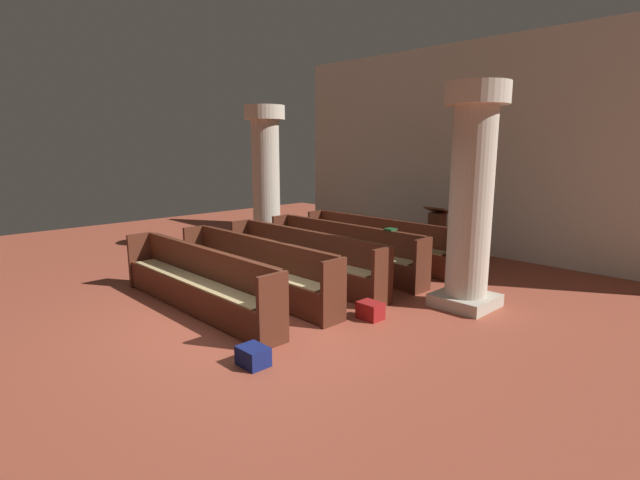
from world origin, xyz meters
The scene contains 13 objects.
ground_plane centered at (0.00, 0.00, 0.00)m, with size 19.20×19.20×0.00m, color #9E4733.
back_wall centered at (0.00, 6.08, 2.25)m, with size 10.00×0.16×4.50m, color beige.
pew_row_0 centered at (-0.83, 3.76, 0.47)m, with size 3.60×0.46×0.89m.
pew_row_1 centered at (-0.83, 2.75, 0.47)m, with size 3.60×0.46×0.89m.
pew_row_2 centered at (-0.83, 1.73, 0.47)m, with size 3.60×0.47×0.89m.
pew_row_3 centered at (-0.83, 0.72, 0.47)m, with size 3.60×0.46×0.89m.
pew_row_4 centered at (-0.83, -0.30, 0.47)m, with size 3.60×0.46×0.89m.
pillar_aisle_side centered at (1.76, 2.64, 1.66)m, with size 0.88×0.88×3.19m.
pillar_far_side centered at (-3.38, 2.95, 1.66)m, with size 0.88×0.88×3.19m.
lectern centered at (-0.29, 5.06, 0.45)m, with size 0.48×0.45×1.08m.
hymn_book centered at (0.12, 2.94, 0.91)m, with size 0.16×0.18×0.03m, color #194723.
kneeler_box_navy centered at (1.16, -0.78, 0.11)m, with size 0.33×0.26×0.21m, color navy.
kneeler_box_red centered at (1.13, 1.22, 0.12)m, with size 0.33×0.25×0.23m, color maroon.
Camera 1 is at (5.13, -3.63, 2.35)m, focal length 26.89 mm.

